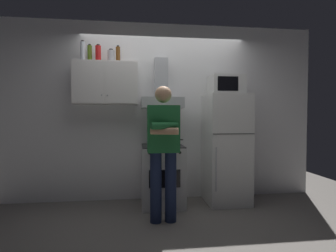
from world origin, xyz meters
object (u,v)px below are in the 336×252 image
upper_cabinet (106,84)px  microwave (226,85)px  range_hood (162,95)px  refrigerator (226,149)px  bottle_beer_brown (118,55)px  bottle_olive_oil (90,54)px  person_standing (163,148)px  cooking_pot (173,142)px  stove_oven (162,175)px  bottle_canister_steel (111,56)px  bottle_soda_red (98,54)px  bottle_vodka_clear (83,52)px

upper_cabinet → microwave: (1.75, -0.11, -0.01)m
range_hood → upper_cabinet: bearing=-179.9°
range_hood → refrigerator: 1.25m
range_hood → bottle_beer_brown: bearing=177.5°
range_hood → bottle_beer_brown: bottle_beer_brown is taller
microwave → bottle_beer_brown: size_ratio=1.90×
microwave → bottle_olive_oil: 2.03m
range_hood → person_standing: 1.01m
upper_cabinet → range_hood: bearing=0.1°
cooking_pot → bottle_beer_brown: (-0.76, 0.27, 1.25)m
stove_oven → range_hood: (0.00, 0.13, 1.16)m
stove_oven → cooking_pot: 0.52m
upper_cabinet → bottle_canister_steel: bottle_canister_steel is taller
upper_cabinet → bottle_olive_oil: size_ratio=3.43×
stove_oven → bottle_beer_brown: bottle_beer_brown is taller
cooking_pot → bottle_soda_red: 1.64m
refrigerator → cooking_pot: (-0.82, -0.12, 0.12)m
refrigerator → bottle_soda_red: bottle_soda_red is taller
range_hood → cooking_pot: bearing=-62.1°
range_hood → bottle_beer_brown: 0.85m
range_hood → bottle_soda_red: 1.07m
person_standing → cooking_pot: size_ratio=5.55×
stove_oven → range_hood: 1.17m
bottle_soda_red → bottle_vodka_clear: 0.21m
bottle_olive_oil → bottle_canister_steel: size_ratio=1.33×
upper_cabinet → refrigerator: bearing=-4.1°
bottle_soda_red → bottle_vodka_clear: size_ratio=0.85×
refrigerator → bottle_beer_brown: bearing=174.5°
person_standing → bottle_soda_red: bearing=139.8°
stove_oven → bottle_vodka_clear: (-1.11, 0.10, 1.76)m
upper_cabinet → range_hood: 0.81m
bottle_vodka_clear → bottle_olive_oil: bearing=39.0°
cooking_pot → bottle_canister_steel: bottle_canister_steel is taller
bottle_olive_oil → bottle_canister_steel: (0.30, -0.02, -0.03)m
cooking_pot → bottle_olive_oil: 1.73m
bottle_soda_red → bottle_vodka_clear: bearing=-175.0°
refrigerator → bottle_canister_steel: 2.15m
stove_oven → refrigerator: refrigerator is taller
microwave → bottle_beer_brown: bearing=175.1°
stove_oven → bottle_beer_brown: 1.85m
bottle_soda_red → bottle_beer_brown: bearing=7.8°
stove_oven → bottle_beer_brown: bearing=166.3°
upper_cabinet → bottle_vodka_clear: bottle_vodka_clear is taller
bottle_vodka_clear → refrigerator: bearing=-2.7°
upper_cabinet → person_standing: 1.35m
person_standing → cooking_pot: (0.18, 0.49, 0.02)m
upper_cabinet → stove_oven: size_ratio=1.03×
range_hood → bottle_canister_steel: size_ratio=3.79×
refrigerator → bottle_olive_oil: size_ratio=6.09×
bottle_soda_red → bottle_canister_steel: bottle_soda_red is taller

